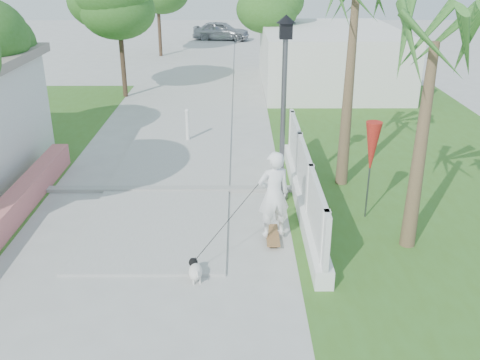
{
  "coord_description": "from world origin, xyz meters",
  "views": [
    {
      "loc": [
        1.84,
        -6.63,
        5.65
      ],
      "look_at": [
        1.88,
        4.12,
        1.1
      ],
      "focal_mm": 40.0,
      "sensor_mm": 36.0,
      "label": 1
    }
  ],
  "objects_px": {
    "street_lamp": "(283,105)",
    "patio_umbrella": "(372,149)",
    "dog": "(195,270)",
    "parked_car": "(221,31)",
    "skateboarder": "(241,214)",
    "bollard": "(187,124)"
  },
  "relations": [
    {
      "from": "street_lamp",
      "to": "patio_umbrella",
      "type": "relative_size",
      "value": 1.93
    },
    {
      "from": "dog",
      "to": "parked_car",
      "type": "height_order",
      "value": "parked_car"
    },
    {
      "from": "skateboarder",
      "to": "parked_car",
      "type": "bearing_deg",
      "value": -104.63
    },
    {
      "from": "bollard",
      "to": "skateboarder",
      "type": "distance_m",
      "value": 7.26
    },
    {
      "from": "bollard",
      "to": "dog",
      "type": "relative_size",
      "value": 1.92
    },
    {
      "from": "street_lamp",
      "to": "skateboarder",
      "type": "height_order",
      "value": "street_lamp"
    },
    {
      "from": "bollard",
      "to": "skateboarder",
      "type": "bearing_deg",
      "value": -76.56
    },
    {
      "from": "patio_umbrella",
      "to": "parked_car",
      "type": "xyz_separation_m",
      "value": [
        -4.13,
        27.71,
        -1.01
      ]
    },
    {
      "from": "bollard",
      "to": "skateboarder",
      "type": "height_order",
      "value": "skateboarder"
    },
    {
      "from": "street_lamp",
      "to": "dog",
      "type": "height_order",
      "value": "street_lamp"
    },
    {
      "from": "dog",
      "to": "patio_umbrella",
      "type": "bearing_deg",
      "value": 19.47
    },
    {
      "from": "parked_car",
      "to": "dog",
      "type": "bearing_deg",
      "value": -172.35
    },
    {
      "from": "skateboarder",
      "to": "patio_umbrella",
      "type": "bearing_deg",
      "value": -168.83
    },
    {
      "from": "dog",
      "to": "parked_car",
      "type": "distance_m",
      "value": 30.32
    },
    {
      "from": "patio_umbrella",
      "to": "parked_car",
      "type": "distance_m",
      "value": 28.03
    },
    {
      "from": "patio_umbrella",
      "to": "street_lamp",
      "type": "bearing_deg",
      "value": 152.24
    },
    {
      "from": "street_lamp",
      "to": "patio_umbrella",
      "type": "distance_m",
      "value": 2.27
    },
    {
      "from": "bollard",
      "to": "patio_umbrella",
      "type": "height_order",
      "value": "patio_umbrella"
    },
    {
      "from": "street_lamp",
      "to": "parked_car",
      "type": "bearing_deg",
      "value": 94.78
    },
    {
      "from": "patio_umbrella",
      "to": "skateboarder",
      "type": "bearing_deg",
      "value": -151.81
    },
    {
      "from": "skateboarder",
      "to": "parked_car",
      "type": "height_order",
      "value": "skateboarder"
    },
    {
      "from": "skateboarder",
      "to": "bollard",
      "type": "bearing_deg",
      "value": -93.58
    }
  ]
}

